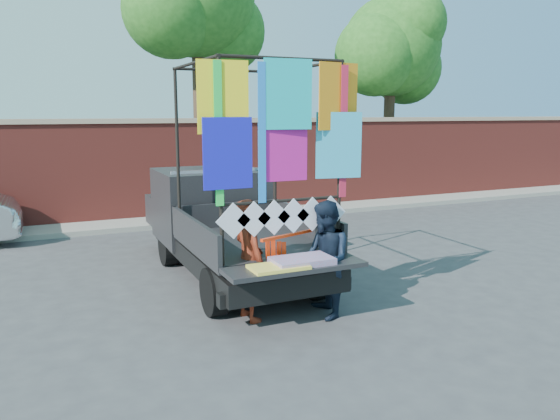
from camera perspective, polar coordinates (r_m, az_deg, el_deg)
name	(u,v)px	position (r m, az deg, el deg)	size (l,w,h in m)	color
ground	(292,298)	(8.35, 1.30, -9.16)	(90.00, 90.00, 0.00)	#38383A
brick_wall	(177,168)	(14.57, -10.71, 4.35)	(30.00, 0.45, 2.61)	maroon
curb	(185,220)	(14.08, -9.86, -1.03)	(30.00, 1.20, 0.12)	gray
tree_mid	(199,3)	(16.12, -8.51, 20.57)	(4.20, 3.30, 7.73)	#38281C
tree_right	(393,50)	(18.84, 11.75, 16.04)	(4.20, 3.30, 6.62)	#38281C
pickup_truck	(220,221)	(9.71, -6.31, -1.14)	(2.18, 5.48, 3.45)	black
woman	(249,260)	(7.31, -3.26, -5.25)	(0.60, 0.39, 1.64)	maroon
man	(325,260)	(7.41, 4.74, -5.21)	(0.78, 0.61, 1.60)	black
streamer_bundle	(281,250)	(7.25, 0.09, -4.17)	(0.88, 0.34, 0.63)	#F6340D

